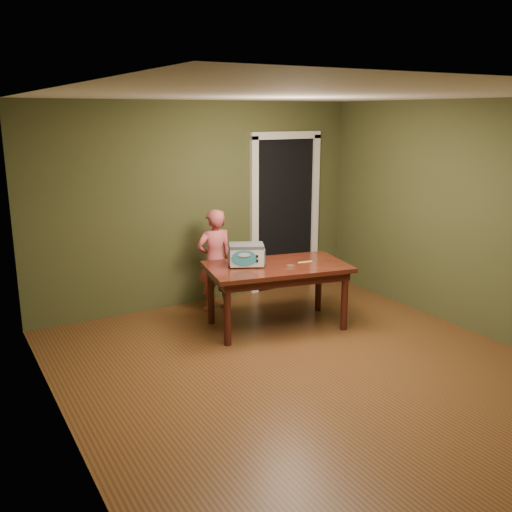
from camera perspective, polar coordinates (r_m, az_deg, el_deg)
name	(u,v)px	position (r m, az deg, el deg)	size (l,w,h in m)	color
floor	(309,372)	(5.67, 5.34, -11.50)	(5.00, 5.00, 0.00)	brown
room_shell	(314,198)	(5.17, 5.77, 5.82)	(4.52, 5.02, 2.61)	#424424
doorway	(274,212)	(8.27, 1.78, 4.45)	(1.10, 0.66, 2.25)	black
dining_table	(277,273)	(6.58, 2.10, -1.73)	(1.74, 1.19, 0.75)	#33120B
toy_oven	(246,254)	(6.47, -0.97, 0.20)	(0.48, 0.42, 0.25)	#4C4F54
baking_pan	(290,266)	(6.46, 3.46, -1.02)	(0.10, 0.10, 0.02)	silver
spatula	(305,262)	(6.68, 4.94, -0.60)	(0.18, 0.03, 0.01)	#EDD267
child	(215,260)	(7.16, -4.15, -0.43)	(0.47, 0.31, 1.30)	#C04F53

